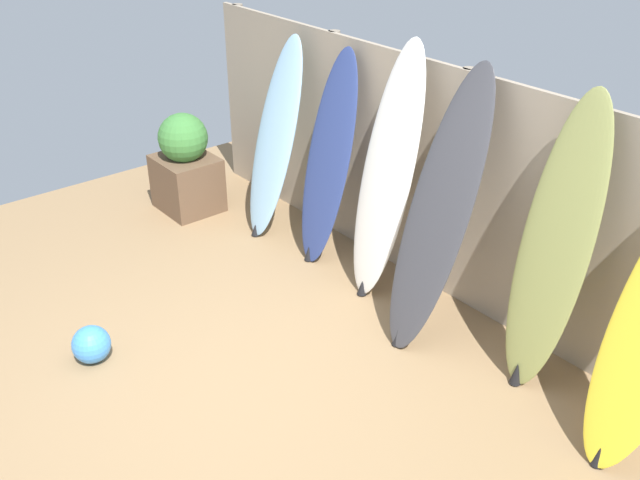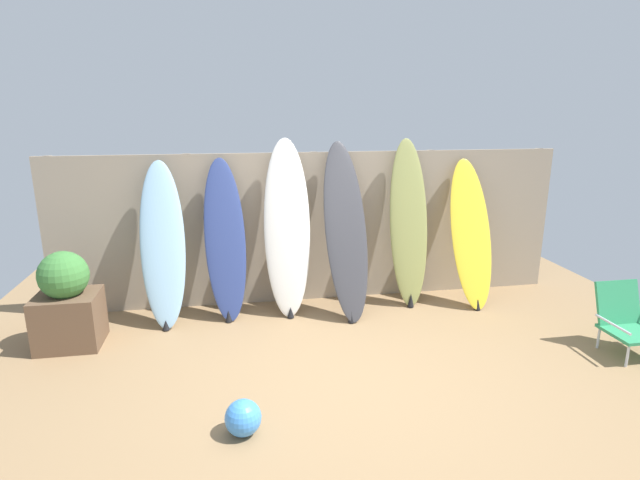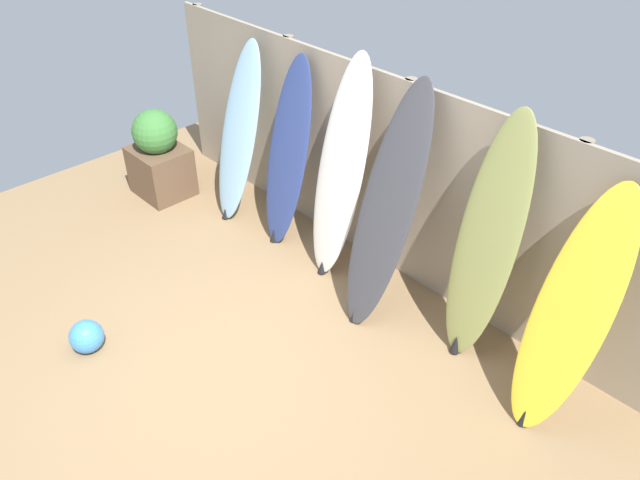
{
  "view_description": "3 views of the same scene",
  "coord_description": "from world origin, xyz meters",
  "px_view_note": "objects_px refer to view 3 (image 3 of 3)",
  "views": [
    {
      "loc": [
        3.09,
        -1.83,
        3.15
      ],
      "look_at": [
        -0.18,
        0.86,
        0.78
      ],
      "focal_mm": 40.0,
      "sensor_mm": 36.0,
      "label": 1
    },
    {
      "loc": [
        -0.94,
        -3.75,
        2.3
      ],
      "look_at": [
        -0.13,
        0.9,
        1.04
      ],
      "focal_mm": 28.0,
      "sensor_mm": 36.0,
      "label": 2
    },
    {
      "loc": [
        2.86,
        -1.66,
        3.59
      ],
      "look_at": [
        0.15,
        0.92,
        0.9
      ],
      "focal_mm": 35.0,
      "sensor_mm": 36.0,
      "label": 3
    }
  ],
  "objects_px": {
    "surfboard_yellow_5": "(571,314)",
    "surfboard_charcoal_3": "(387,210)",
    "surfboard_olive_4": "(487,243)",
    "surfboard_navy_1": "(288,155)",
    "planter_box": "(159,156)",
    "surfboard_skyblue_0": "(239,134)",
    "surfboard_white_2": "(341,171)",
    "beach_ball": "(87,336)"
  },
  "relations": [
    {
      "from": "surfboard_yellow_5",
      "to": "surfboard_charcoal_3",
      "type": "bearing_deg",
      "value": -177.59
    },
    {
      "from": "surfboard_charcoal_3",
      "to": "surfboard_olive_4",
      "type": "xyz_separation_m",
      "value": [
        0.8,
        0.17,
        0.01
      ]
    },
    {
      "from": "surfboard_navy_1",
      "to": "planter_box",
      "type": "xyz_separation_m",
      "value": [
        -1.54,
        -0.49,
        -0.42
      ]
    },
    {
      "from": "surfboard_skyblue_0",
      "to": "surfboard_olive_4",
      "type": "distance_m",
      "value": 2.79
    },
    {
      "from": "surfboard_navy_1",
      "to": "planter_box",
      "type": "distance_m",
      "value": 1.67
    },
    {
      "from": "surfboard_white_2",
      "to": "planter_box",
      "type": "bearing_deg",
      "value": -167.65
    },
    {
      "from": "surfboard_skyblue_0",
      "to": "surfboard_charcoal_3",
      "type": "bearing_deg",
      "value": -2.18
    },
    {
      "from": "surfboard_white_2",
      "to": "beach_ball",
      "type": "xyz_separation_m",
      "value": [
        -0.58,
        -2.21,
        -0.85
      ]
    },
    {
      "from": "surfboard_charcoal_3",
      "to": "surfboard_yellow_5",
      "type": "xyz_separation_m",
      "value": [
        1.54,
        0.06,
        -0.12
      ]
    },
    {
      "from": "surfboard_charcoal_3",
      "to": "beach_ball",
      "type": "relative_size",
      "value": 7.29
    },
    {
      "from": "surfboard_navy_1",
      "to": "beach_ball",
      "type": "distance_m",
      "value": 2.34
    },
    {
      "from": "surfboard_yellow_5",
      "to": "surfboard_white_2",
      "type": "bearing_deg",
      "value": 178.21
    },
    {
      "from": "surfboard_navy_1",
      "to": "surfboard_olive_4",
      "type": "xyz_separation_m",
      "value": [
        2.13,
        0.04,
        0.1
      ]
    },
    {
      "from": "surfboard_skyblue_0",
      "to": "surfboard_charcoal_3",
      "type": "relative_size",
      "value": 0.91
    },
    {
      "from": "surfboard_skyblue_0",
      "to": "planter_box",
      "type": "bearing_deg",
      "value": -154.03
    },
    {
      "from": "surfboard_yellow_5",
      "to": "surfboard_navy_1",
      "type": "bearing_deg",
      "value": 178.6
    },
    {
      "from": "surfboard_yellow_5",
      "to": "beach_ball",
      "type": "relative_size",
      "value": 6.43
    },
    {
      "from": "surfboard_olive_4",
      "to": "beach_ball",
      "type": "bearing_deg",
      "value": -131.86
    },
    {
      "from": "surfboard_yellow_5",
      "to": "beach_ball",
      "type": "xyz_separation_m",
      "value": [
        -2.76,
        -2.14,
        -0.71
      ]
    },
    {
      "from": "surfboard_skyblue_0",
      "to": "surfboard_white_2",
      "type": "xyz_separation_m",
      "value": [
        1.34,
        0.06,
        0.11
      ]
    },
    {
      "from": "surfboard_navy_1",
      "to": "surfboard_yellow_5",
      "type": "xyz_separation_m",
      "value": [
        2.87,
        -0.07,
        -0.03
      ]
    },
    {
      "from": "surfboard_charcoal_3",
      "to": "surfboard_yellow_5",
      "type": "relative_size",
      "value": 1.13
    },
    {
      "from": "surfboard_white_2",
      "to": "beach_ball",
      "type": "distance_m",
      "value": 2.44
    },
    {
      "from": "surfboard_white_2",
      "to": "surfboard_charcoal_3",
      "type": "height_order",
      "value": "surfboard_white_2"
    },
    {
      "from": "surfboard_white_2",
      "to": "surfboard_yellow_5",
      "type": "height_order",
      "value": "surfboard_white_2"
    },
    {
      "from": "surfboard_navy_1",
      "to": "surfboard_white_2",
      "type": "xyz_separation_m",
      "value": [
        0.69,
        -0.0,
        0.11
      ]
    },
    {
      "from": "surfboard_navy_1",
      "to": "surfboard_white_2",
      "type": "distance_m",
      "value": 0.7
    },
    {
      "from": "beach_ball",
      "to": "planter_box",
      "type": "bearing_deg",
      "value": 133.71
    },
    {
      "from": "surfboard_skyblue_0",
      "to": "beach_ball",
      "type": "bearing_deg",
      "value": -70.43
    },
    {
      "from": "surfboard_navy_1",
      "to": "beach_ball",
      "type": "relative_size",
      "value": 6.66
    },
    {
      "from": "surfboard_white_2",
      "to": "surfboard_yellow_5",
      "type": "xyz_separation_m",
      "value": [
        2.18,
        -0.07,
        -0.14
      ]
    },
    {
      "from": "surfboard_olive_4",
      "to": "planter_box",
      "type": "xyz_separation_m",
      "value": [
        -3.67,
        -0.53,
        -0.52
      ]
    },
    {
      "from": "surfboard_skyblue_0",
      "to": "surfboard_navy_1",
      "type": "distance_m",
      "value": 0.66
    },
    {
      "from": "surfboard_skyblue_0",
      "to": "surfboard_olive_4",
      "type": "xyz_separation_m",
      "value": [
        2.78,
        0.1,
        0.09
      ]
    },
    {
      "from": "beach_ball",
      "to": "surfboard_skyblue_0",
      "type": "bearing_deg",
      "value": 109.57
    },
    {
      "from": "planter_box",
      "to": "surfboard_white_2",
      "type": "bearing_deg",
      "value": 12.35
    },
    {
      "from": "surfboard_yellow_5",
      "to": "planter_box",
      "type": "bearing_deg",
      "value": -174.57
    },
    {
      "from": "surfboard_yellow_5",
      "to": "planter_box",
      "type": "distance_m",
      "value": 4.45
    },
    {
      "from": "surfboard_white_2",
      "to": "surfboard_yellow_5",
      "type": "bearing_deg",
      "value": -1.79
    },
    {
      "from": "surfboard_navy_1",
      "to": "surfboard_yellow_5",
      "type": "distance_m",
      "value": 2.87
    },
    {
      "from": "beach_ball",
      "to": "surfboard_navy_1",
      "type": "bearing_deg",
      "value": 92.83
    },
    {
      "from": "surfboard_skyblue_0",
      "to": "surfboard_yellow_5",
      "type": "relative_size",
      "value": 1.03
    }
  ]
}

